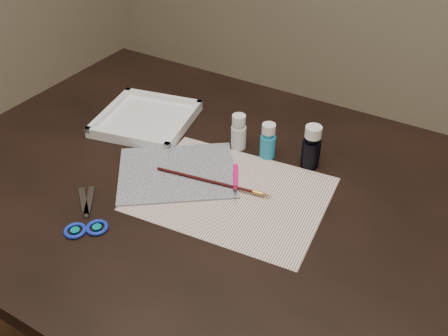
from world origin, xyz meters
The scene contains 10 objects.
table centered at (0.00, 0.00, 0.38)m, with size 1.30×0.90×0.75m, color black.
paper centered at (0.03, -0.01, 0.75)m, with size 0.38×0.29×0.00m, color white.
canvas centered at (-0.11, -0.01, 0.75)m, with size 0.25×0.20×0.00m, color black.
paint_bottle_white centered at (-0.05, 0.14, 0.79)m, with size 0.04×0.04×0.09m, color silver.
paint_bottle_cyan centered at (0.03, 0.15, 0.79)m, with size 0.03×0.03×0.08m, color #1F94BF.
paint_bottle_navy centered at (0.12, 0.16, 0.80)m, with size 0.04×0.04×0.10m, color black.
paintbrush centered at (-0.02, -0.01, 0.76)m, with size 0.26×0.01×0.01m, color black, non-canonical shape.
craft_knife centered at (0.02, 0.02, 0.76)m, with size 0.13×0.01×0.01m, color #FF0A86, non-canonical shape.
scissors centered at (-0.20, -0.21, 0.75)m, with size 0.17×0.08×0.01m, color silver, non-canonical shape.
palette_tray centered at (-0.30, 0.12, 0.76)m, with size 0.22×0.22×0.03m, color white.
Camera 1 is at (0.42, -0.70, 1.41)m, focal length 40.00 mm.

